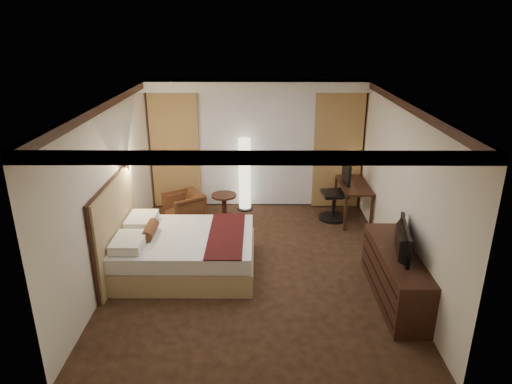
{
  "coord_description": "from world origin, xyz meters",
  "views": [
    {
      "loc": [
        0.03,
        -6.63,
        3.78
      ],
      "look_at": [
        0.0,
        0.4,
        1.15
      ],
      "focal_mm": 32.0,
      "sensor_mm": 36.0,
      "label": 1
    }
  ],
  "objects_px": {
    "side_table": "(224,207)",
    "desk": "(352,201)",
    "floor_lamp": "(245,174)",
    "armchair": "(184,206)",
    "bed": "(187,252)",
    "television": "(398,234)",
    "dresser": "(395,275)",
    "office_chair": "(334,192)"
  },
  "relations": [
    {
      "from": "bed",
      "to": "television",
      "type": "relative_size",
      "value": 2.19
    },
    {
      "from": "bed",
      "to": "floor_lamp",
      "type": "bearing_deg",
      "value": 71.25
    },
    {
      "from": "bed",
      "to": "desk",
      "type": "height_order",
      "value": "desk"
    },
    {
      "from": "office_chair",
      "to": "dresser",
      "type": "xyz_separation_m",
      "value": [
        0.44,
        -2.84,
        -0.22
      ]
    },
    {
      "from": "bed",
      "to": "floor_lamp",
      "type": "height_order",
      "value": "floor_lamp"
    },
    {
      "from": "floor_lamp",
      "to": "dresser",
      "type": "xyz_separation_m",
      "value": [
        2.25,
        -3.36,
        -0.41
      ]
    },
    {
      "from": "side_table",
      "to": "armchair",
      "type": "bearing_deg",
      "value": -171.81
    },
    {
      "from": "armchair",
      "to": "television",
      "type": "bearing_deg",
      "value": 18.4
    },
    {
      "from": "television",
      "to": "office_chair",
      "type": "bearing_deg",
      "value": 18.82
    },
    {
      "from": "bed",
      "to": "office_chair",
      "type": "bearing_deg",
      "value": 37.29
    },
    {
      "from": "side_table",
      "to": "desk",
      "type": "xyz_separation_m",
      "value": [
        2.6,
        0.12,
        0.1
      ]
    },
    {
      "from": "armchair",
      "to": "side_table",
      "type": "bearing_deg",
      "value": 64.59
    },
    {
      "from": "desk",
      "to": "armchair",
      "type": "bearing_deg",
      "value": -176.11
    },
    {
      "from": "bed",
      "to": "side_table",
      "type": "bearing_deg",
      "value": 76.67
    },
    {
      "from": "armchair",
      "to": "bed",
      "type": "bearing_deg",
      "value": -23.78
    },
    {
      "from": "armchair",
      "to": "desk",
      "type": "relative_size",
      "value": 0.53
    },
    {
      "from": "office_chair",
      "to": "television",
      "type": "relative_size",
      "value": 1.21
    },
    {
      "from": "side_table",
      "to": "television",
      "type": "height_order",
      "value": "television"
    },
    {
      "from": "armchair",
      "to": "office_chair",
      "type": "bearing_deg",
      "value": 59.83
    },
    {
      "from": "television",
      "to": "desk",
      "type": "bearing_deg",
      "value": 11.07
    },
    {
      "from": "side_table",
      "to": "desk",
      "type": "distance_m",
      "value": 2.6
    },
    {
      "from": "bed",
      "to": "armchair",
      "type": "bearing_deg",
      "value": 99.82
    },
    {
      "from": "armchair",
      "to": "floor_lamp",
      "type": "bearing_deg",
      "value": 86.83
    },
    {
      "from": "desk",
      "to": "bed",
      "type": "bearing_deg",
      "value": -145.71
    },
    {
      "from": "armchair",
      "to": "floor_lamp",
      "type": "xyz_separation_m",
      "value": [
        1.19,
        0.7,
        0.44
      ]
    },
    {
      "from": "side_table",
      "to": "office_chair",
      "type": "relative_size",
      "value": 0.47
    },
    {
      "from": "armchair",
      "to": "dresser",
      "type": "xyz_separation_m",
      "value": [
        3.44,
        -2.66,
        0.03
      ]
    },
    {
      "from": "armchair",
      "to": "side_table",
      "type": "xyz_separation_m",
      "value": [
        0.79,
        0.11,
        -0.07
      ]
    },
    {
      "from": "dresser",
      "to": "television",
      "type": "relative_size",
      "value": 1.97
    },
    {
      "from": "armchair",
      "to": "desk",
      "type": "distance_m",
      "value": 3.39
    },
    {
      "from": "floor_lamp",
      "to": "dresser",
      "type": "distance_m",
      "value": 4.06
    },
    {
      "from": "floor_lamp",
      "to": "desk",
      "type": "distance_m",
      "value": 2.28
    },
    {
      "from": "dresser",
      "to": "television",
      "type": "bearing_deg",
      "value": 180.0
    },
    {
      "from": "floor_lamp",
      "to": "office_chair",
      "type": "relative_size",
      "value": 1.32
    },
    {
      "from": "office_chair",
      "to": "television",
      "type": "xyz_separation_m",
      "value": [
        0.41,
        -2.84,
        0.44
      ]
    },
    {
      "from": "side_table",
      "to": "floor_lamp",
      "type": "distance_m",
      "value": 0.87
    },
    {
      "from": "armchair",
      "to": "office_chair",
      "type": "xyz_separation_m",
      "value": [
        3.0,
        0.18,
        0.25
      ]
    },
    {
      "from": "dresser",
      "to": "desk",
      "type": "bearing_deg",
      "value": 90.99
    },
    {
      "from": "floor_lamp",
      "to": "armchair",
      "type": "bearing_deg",
      "value": -149.57
    },
    {
      "from": "armchair",
      "to": "floor_lamp",
      "type": "distance_m",
      "value": 1.45
    },
    {
      "from": "bed",
      "to": "dresser",
      "type": "relative_size",
      "value": 1.11
    },
    {
      "from": "office_chair",
      "to": "desk",
      "type": "bearing_deg",
      "value": 0.88
    }
  ]
}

